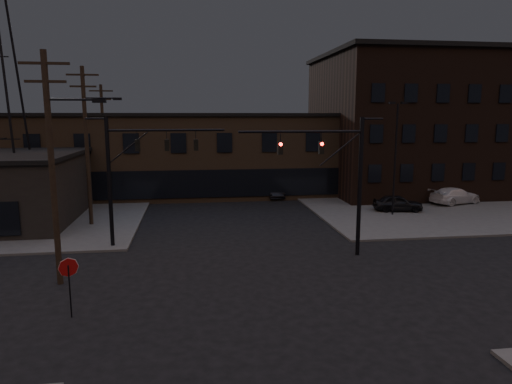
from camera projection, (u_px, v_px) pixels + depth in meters
ground at (259, 289)px, 21.54m from camera, size 140.00×140.00×0.00m
sidewalk_ne at (443, 196)px, 46.04m from camera, size 30.00×30.00×0.15m
building_row at (221, 154)px, 48.22m from camera, size 40.00×12.00×8.00m
building_right at (427, 126)px, 48.80m from camera, size 22.00×16.00×14.00m
traffic_signal_near at (341, 172)px, 25.86m from camera, size 7.12×0.24×8.00m
traffic_signal_far at (130, 167)px, 27.60m from camera, size 7.12×0.24×8.00m
stop_sign at (69, 274)px, 18.20m from camera, size 0.72×0.33×2.48m
utility_pole_near at (53, 164)px, 21.22m from camera, size 3.70×0.28×11.00m
utility_pole_mid at (87, 143)px, 32.76m from camera, size 3.70×0.28×11.50m
utility_pole_far at (104, 139)px, 44.39m from camera, size 2.20×0.28×11.00m
lot_light_a at (396, 148)px, 36.09m from camera, size 1.50×0.28×9.14m
lot_light_b at (434, 144)px, 41.80m from camera, size 1.50×0.28×9.14m
parked_car_lot_a at (398, 203)px, 38.24m from camera, size 4.25×2.35×1.37m
parked_car_lot_b at (455, 196)px, 41.44m from camera, size 5.42×3.49×1.46m
car_crossing at (272, 191)px, 45.31m from camera, size 1.87×4.37×1.40m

